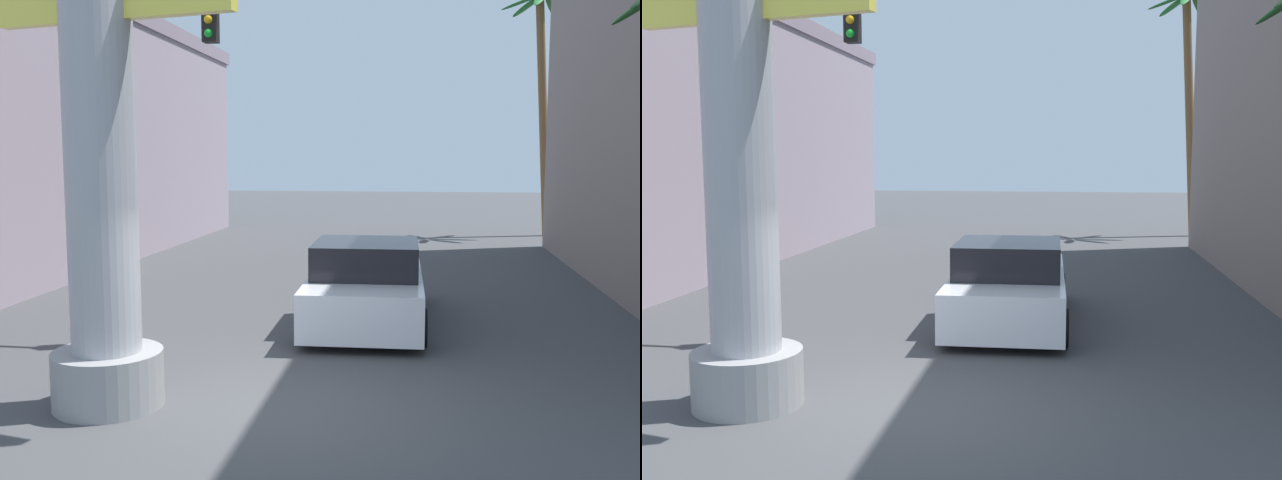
% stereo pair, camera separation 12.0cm
% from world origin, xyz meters
% --- Properties ---
extents(ground_plane, '(89.21, 89.21, 0.00)m').
position_xyz_m(ground_plane, '(0.00, 10.00, 0.00)').
color(ground_plane, '#424244').
extents(neon_sign_pole, '(3.57, 1.37, 10.16)m').
position_xyz_m(neon_sign_pole, '(-2.08, -0.25, 4.58)').
color(neon_sign_pole, '#9E9EA3').
rests_on(neon_sign_pole, ground).
extents(traffic_light_mast, '(5.29, 0.32, 5.86)m').
position_xyz_m(traffic_light_mast, '(-4.53, 3.23, 4.15)').
color(traffic_light_mast, '#333333').
rests_on(traffic_light_mast, ground).
extents(car_lead, '(2.25, 5.09, 1.56)m').
position_xyz_m(car_lead, '(0.76, 4.74, 0.70)').
color(car_lead, black).
rests_on(car_lead, ground).
extents(palm_tree_far_right, '(3.25, 3.03, 9.32)m').
position_xyz_m(palm_tree_far_right, '(6.31, 20.41, 5.94)').
color(palm_tree_far_right, brown).
rests_on(palm_tree_far_right, ground).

